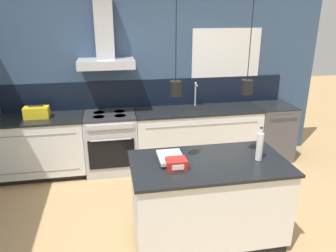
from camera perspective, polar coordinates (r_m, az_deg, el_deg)
The scene contains 11 objects.
ground_plane at distance 3.89m, azimuth 0.89°, elevation -17.97°, with size 16.00×16.00×0.00m, color tan.
wall_back at distance 5.15m, azimuth -3.76°, elevation 8.23°, with size 5.60×2.22×2.60m.
counter_run_left at distance 5.19m, azimuth -21.62°, elevation -3.39°, with size 1.36×0.64×0.91m.
counter_run_sink at distance 5.25m, azimuth 5.08°, elevation -1.74°, with size 1.97×0.64×1.30m.
oven_range at distance 5.08m, azimuth -9.87°, elevation -2.83°, with size 0.76×0.66×0.91m.
dishwasher at distance 5.71m, azimuth 17.52°, elevation -0.89°, with size 0.60×0.65×0.91m.
kitchen_island at distance 3.59m, azimuth 6.89°, elevation -12.68°, with size 1.60×0.88×0.91m.
bottle_on_island at distance 3.46m, azimuth 15.66°, elevation -3.35°, with size 0.07×0.07×0.35m.
book_stack at distance 3.35m, azimuth 0.49°, elevation -5.63°, with size 0.26×0.33×0.06m.
red_supply_box at distance 3.20m, azimuth 1.46°, elevation -6.60°, with size 0.20×0.17×0.10m.
yellow_toolbox at distance 5.01m, azimuth -21.92°, elevation 2.21°, with size 0.34×0.18×0.19m.
Camera 1 is at (-0.61, -3.01, 2.37)m, focal length 35.00 mm.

